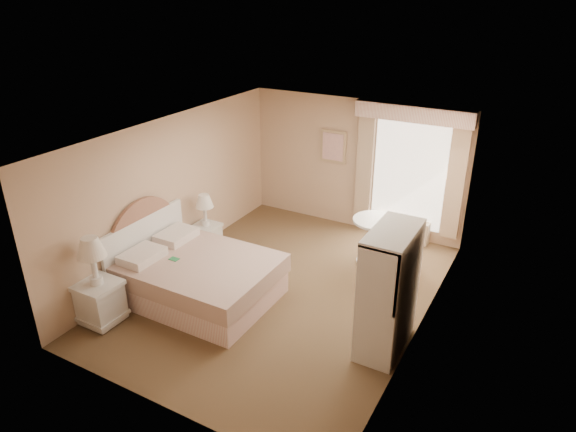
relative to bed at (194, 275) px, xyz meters
The scene contains 9 objects.
room 1.62m from the bed, 34.51° to the left, with size 4.21×5.51×2.51m.
window 4.17m from the bed, 57.66° to the left, with size 2.05×0.22×2.51m.
framed_art 3.74m from the bed, 79.16° to the left, with size 0.52×0.04×0.62m.
bed is the anchor object (origin of this frame).
nightstand_near 1.38m from the bed, 121.86° to the right, with size 0.54×0.54×1.31m.
nightstand_far 1.45m from the bed, 120.03° to the left, with size 0.44×0.44×1.07m.
round_table 3.06m from the bed, 48.86° to the left, with size 0.77×0.77×0.81m.
cafe_chair 3.51m from the bed, 42.06° to the left, with size 0.49×0.49×0.88m.
armoire 2.96m from the bed, ahead, with size 0.51×1.02×1.70m.
Camera 1 is at (3.36, -5.91, 4.38)m, focal length 32.00 mm.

